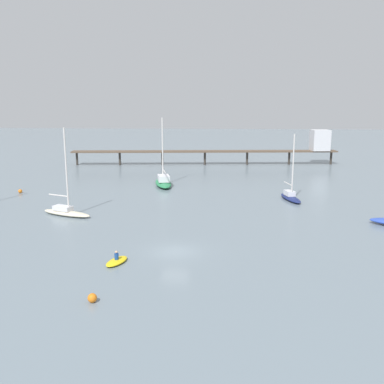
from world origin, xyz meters
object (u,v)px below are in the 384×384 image
object	(u,v)px
pier	(266,146)
mooring_buoy_mid	(92,298)
sailboat_navy	(290,196)
sailboat_green	(163,181)
dinghy_yellow	(117,261)
sailboat_cream	(66,210)
mooring_buoy_outer	(20,191)

from	to	relation	value
pier	mooring_buoy_mid	world-z (taller)	pier
pier	sailboat_navy	bearing A→B (deg)	-89.76
pier	sailboat_green	bearing A→B (deg)	-125.81
dinghy_yellow	sailboat_green	bearing A→B (deg)	91.67
sailboat_cream	mooring_buoy_mid	distance (m)	25.19
pier	mooring_buoy_outer	bearing A→B (deg)	-139.55
sailboat_navy	dinghy_yellow	size ratio (longest dim) A/B	3.14
sailboat_cream	mooring_buoy_mid	size ratio (longest dim) A/B	16.48
pier	sailboat_green	world-z (taller)	sailboat_green
sailboat_cream	sailboat_green	size ratio (longest dim) A/B	0.95
pier	mooring_buoy_mid	xyz separation A→B (m)	(-18.42, -70.51, -3.97)
pier	sailboat_cream	distance (m)	55.77
sailboat_green	mooring_buoy_mid	size ratio (longest dim) A/B	17.26
sailboat_navy	dinghy_yellow	xyz separation A→B (m)	(-18.74, -26.40, -0.43)
sailboat_cream	sailboat_green	xyz separation A→B (m)	(9.23, 20.39, 0.09)
mooring_buoy_mid	mooring_buoy_outer	world-z (taller)	mooring_buoy_mid
sailboat_cream	sailboat_navy	size ratio (longest dim) A/B	1.14
sailboat_green	dinghy_yellow	size ratio (longest dim) A/B	3.76
sailboat_navy	mooring_buoy_outer	xyz separation A→B (m)	(-41.08, 1.74, -0.33)
pier	sailboat_green	distance (m)	33.73
sailboat_green	dinghy_yellow	world-z (taller)	sailboat_green
mooring_buoy_outer	mooring_buoy_mid	bearing A→B (deg)	-57.72
sailboat_navy	mooring_buoy_mid	distance (m)	38.64
sailboat_cream	sailboat_green	world-z (taller)	sailboat_green
pier	mooring_buoy_outer	world-z (taller)	pier
sailboat_green	mooring_buoy_mid	world-z (taller)	sailboat_green
sailboat_navy	mooring_buoy_mid	size ratio (longest dim) A/B	14.44
pier	sailboat_cream	size ratio (longest dim) A/B	5.51
sailboat_navy	dinghy_yellow	world-z (taller)	sailboat_navy
dinghy_yellow	mooring_buoy_mid	world-z (taller)	dinghy_yellow
mooring_buoy_mid	mooring_buoy_outer	xyz separation A→B (m)	(-22.51, 35.62, -0.03)
mooring_buoy_mid	sailboat_green	bearing A→B (deg)	91.60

